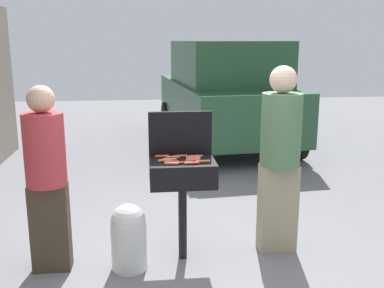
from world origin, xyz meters
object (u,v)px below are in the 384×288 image
at_px(hot_dog_1, 193,160).
at_px(propane_tank, 129,236).
at_px(hot_dog_12, 181,156).
at_px(hot_dog_9, 192,163).
at_px(hot_dog_2, 169,159).
at_px(hot_dog_11, 162,156).
at_px(bbq_grill, 182,176).
at_px(hot_dog_10, 193,159).
at_px(hot_dog_6, 193,157).
at_px(parked_minivan, 224,92).
at_px(person_right, 280,154).
at_px(hot_dog_4, 165,161).
at_px(hot_dog_0, 173,157).
at_px(hot_dog_3, 203,161).
at_px(hot_dog_5, 172,164).
at_px(person_left, 46,173).
at_px(hot_dog_13, 172,162).
at_px(hot_dog_8, 196,156).
at_px(hot_dog_7, 185,162).

distance_m(hot_dog_1, propane_tank, 0.89).
bearing_deg(hot_dog_12, hot_dog_9, -73.22).
relative_size(hot_dog_2, hot_dog_11, 1.00).
distance_m(bbq_grill, hot_dog_10, 0.19).
height_order(hot_dog_6, parked_minivan, parked_minivan).
bearing_deg(person_right, hot_dog_2, 0.95).
bearing_deg(bbq_grill, hot_dog_4, -172.38).
height_order(hot_dog_0, hot_dog_6, same).
distance_m(hot_dog_4, hot_dog_11, 0.16).
height_order(hot_dog_1, hot_dog_12, same).
relative_size(hot_dog_10, hot_dog_11, 1.00).
distance_m(hot_dog_0, person_right, 1.02).
distance_m(hot_dog_2, hot_dog_3, 0.31).
xyz_separation_m(hot_dog_0, hot_dog_5, (-0.03, -0.22, 0.00)).
distance_m(hot_dog_6, person_left, 1.31).
xyz_separation_m(hot_dog_2, hot_dog_3, (0.29, -0.10, 0.00)).
distance_m(hot_dog_1, hot_dog_2, 0.21).
bearing_deg(hot_dog_4, hot_dog_6, 16.79).
distance_m(bbq_grill, propane_tank, 0.72).
distance_m(hot_dog_3, hot_dog_12, 0.28).
height_order(hot_dog_5, hot_dog_12, same).
bearing_deg(hot_dog_13, hot_dog_4, 134.86).
xyz_separation_m(hot_dog_0, hot_dog_8, (0.22, 0.01, 0.00)).
height_order(hot_dog_3, hot_dog_6, same).
height_order(hot_dog_12, parked_minivan, parked_minivan).
xyz_separation_m(hot_dog_9, hot_dog_12, (-0.08, 0.26, 0.00)).
height_order(hot_dog_0, hot_dog_9, same).
bearing_deg(hot_dog_6, hot_dog_7, -118.61).
xyz_separation_m(hot_dog_7, hot_dog_12, (-0.02, 0.23, 0.00)).
xyz_separation_m(hot_dog_13, person_right, (1.04, 0.16, 0.01)).
height_order(hot_dog_1, person_right, person_right).
xyz_separation_m(hot_dog_3, propane_tank, (-0.68, -0.06, -0.65)).
height_order(hot_dog_11, person_right, person_right).
relative_size(hot_dog_8, hot_dog_9, 1.00).
relative_size(hot_dog_12, person_right, 0.07).
bearing_deg(person_left, hot_dog_4, 18.01).
bearing_deg(hot_dog_3, propane_tank, -174.53).
distance_m(hot_dog_0, hot_dog_6, 0.19).
height_order(hot_dog_7, propane_tank, hot_dog_7).
distance_m(hot_dog_10, parked_minivan, 4.96).
xyz_separation_m(hot_dog_2, hot_dog_9, (0.19, -0.15, 0.00)).
distance_m(hot_dog_10, propane_tank, 0.90).
relative_size(hot_dog_7, hot_dog_13, 1.00).
bearing_deg(propane_tank, hot_dog_9, 1.71).
relative_size(hot_dog_0, hot_dog_8, 1.00).
bearing_deg(hot_dog_5, hot_dog_1, 24.05).
relative_size(hot_dog_1, person_right, 0.07).
height_order(hot_dog_4, hot_dog_9, same).
height_order(bbq_grill, propane_tank, bbq_grill).
bearing_deg(hot_dog_2, propane_tank, -156.63).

